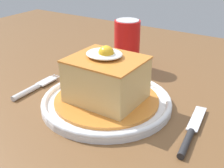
% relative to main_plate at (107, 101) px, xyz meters
% --- Properties ---
extents(dining_table, '(1.50, 0.96, 0.76)m').
position_rel_main_plate_xyz_m(dining_table, '(-0.07, 0.12, -0.10)').
color(dining_table, brown).
rests_on(dining_table, ground_plane).
extents(main_plate, '(0.26, 0.26, 0.02)m').
position_rel_main_plate_xyz_m(main_plate, '(0.00, 0.00, 0.00)').
color(main_plate, white).
rests_on(main_plate, dining_table).
extents(sandwich_meal, '(0.21, 0.21, 0.12)m').
position_rel_main_plate_xyz_m(sandwich_meal, '(-0.00, 0.00, 0.05)').
color(sandwich_meal, orange).
rests_on(sandwich_meal, main_plate).
extents(fork, '(0.02, 0.14, 0.01)m').
position_rel_main_plate_xyz_m(fork, '(-0.17, -0.04, -0.00)').
color(fork, silver).
rests_on(fork, dining_table).
extents(knife, '(0.04, 0.17, 0.01)m').
position_rel_main_plate_xyz_m(knife, '(0.18, -0.02, -0.00)').
color(knife, '#262628').
rests_on(knife, dining_table).
extents(soda_can, '(0.07, 0.07, 0.12)m').
position_rel_main_plate_xyz_m(soda_can, '(-0.07, 0.20, 0.05)').
color(soda_can, red).
rests_on(soda_can, dining_table).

